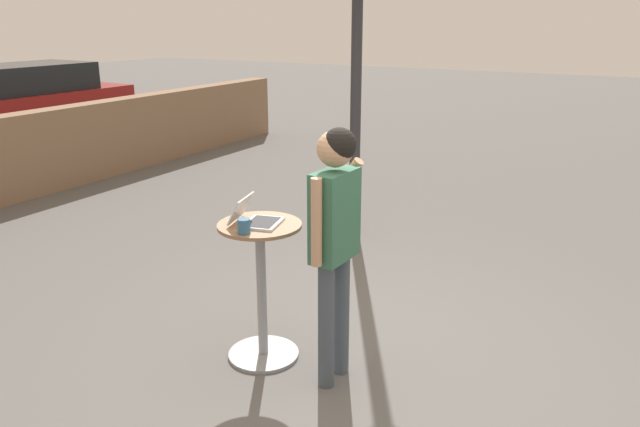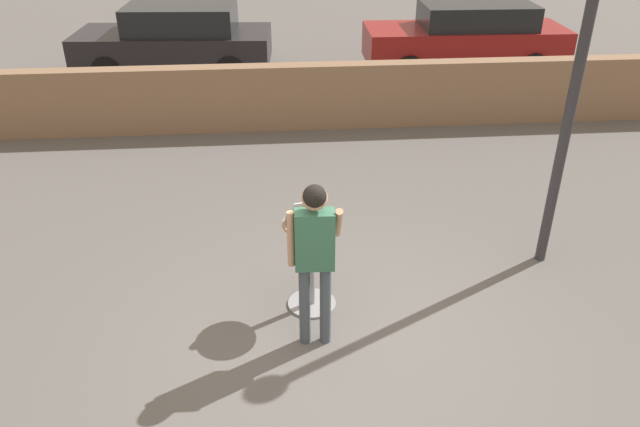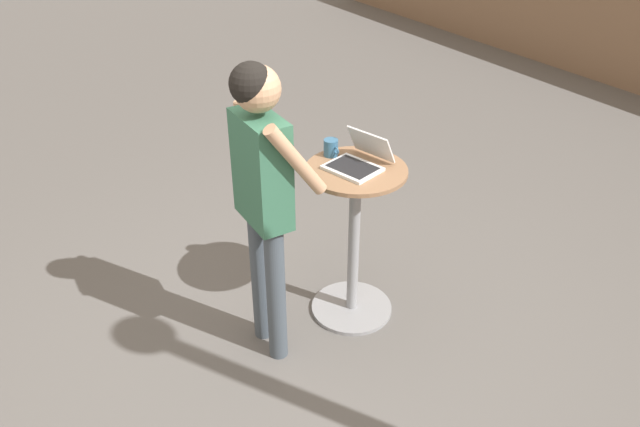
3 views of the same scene
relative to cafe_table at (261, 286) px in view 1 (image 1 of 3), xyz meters
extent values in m
plane|color=#5B5956|center=(0.26, -0.67, -0.57)|extent=(50.00, 50.00, 0.00)
cylinder|color=gray|center=(0.00, 0.00, -0.55)|extent=(0.52, 0.52, 0.03)
cylinder|color=gray|center=(0.00, 0.00, -0.05)|extent=(0.07, 0.07, 0.99)
cylinder|color=#8C6647|center=(0.00, 0.00, 0.46)|extent=(0.59, 0.59, 0.02)
cube|color=silver|center=(0.00, -0.03, 0.48)|extent=(0.34, 0.30, 0.02)
cube|color=black|center=(0.00, -0.03, 0.49)|extent=(0.29, 0.24, 0.00)
cube|color=silver|center=(-0.04, 0.13, 0.58)|extent=(0.31, 0.17, 0.18)
cube|color=white|center=(-0.04, 0.12, 0.58)|extent=(0.28, 0.14, 0.15)
cylinder|color=#336084|center=(-0.22, -0.03, 0.52)|extent=(0.09, 0.09, 0.10)
torus|color=#336084|center=(-0.16, -0.03, 0.52)|extent=(0.05, 0.01, 0.05)
cylinder|color=#424C56|center=(-0.11, -0.59, -0.12)|extent=(0.11, 0.11, 0.90)
cylinder|color=#424C56|center=(0.09, -0.60, -0.12)|extent=(0.11, 0.11, 0.90)
cube|color=#33664C|center=(-0.01, -0.60, 0.63)|extent=(0.38, 0.20, 0.59)
sphere|color=tan|center=(-0.01, -0.60, 1.07)|extent=(0.23, 0.23, 0.23)
sphere|color=black|center=(-0.01, -0.63, 1.09)|extent=(0.21, 0.21, 0.21)
cylinder|color=tan|center=(-0.23, -0.59, 0.64)|extent=(0.07, 0.07, 0.56)
cylinder|color=tan|center=(0.21, -0.52, 0.76)|extent=(0.08, 0.33, 0.43)
cube|color=maroon|center=(4.10, 8.46, 0.08)|extent=(4.50, 1.72, 0.74)
cube|color=black|center=(4.33, 8.46, 0.71)|extent=(2.49, 1.49, 0.52)
cylinder|color=black|center=(5.47, 7.66, -0.26)|extent=(0.62, 0.23, 0.62)
cylinder|color=black|center=(5.51, 9.21, -0.26)|extent=(0.62, 0.23, 0.62)
cylinder|color=#2D2D33|center=(2.84, 0.67, 1.25)|extent=(0.12, 0.12, 3.64)
camera|label=1|loc=(-3.37, -2.39, 1.86)|focal=35.00mm
camera|label=2|loc=(-0.38, -5.45, 3.63)|focal=35.00mm
camera|label=3|loc=(2.52, -1.90, 2.12)|focal=35.00mm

